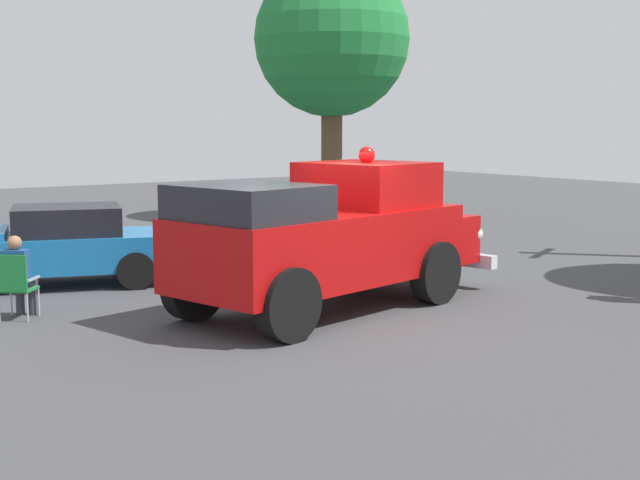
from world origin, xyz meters
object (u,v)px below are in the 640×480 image
(oak_tree_right, at_px, (332,41))
(lawn_chair_near_truck, at_px, (15,282))
(classic_hot_rod, at_px, (48,245))
(vintage_fire_truck, at_px, (330,235))
(spectator_seated, at_px, (18,273))

(oak_tree_right, bearing_deg, lawn_chair_near_truck, -54.43)
(classic_hot_rod, bearing_deg, vintage_fire_truck, 32.81)
(vintage_fire_truck, xyz_separation_m, lawn_chair_near_truck, (-2.09, -4.37, -0.61))
(lawn_chair_near_truck, bearing_deg, oak_tree_right, 125.57)
(spectator_seated, bearing_deg, oak_tree_right, 125.44)
(lawn_chair_near_truck, xyz_separation_m, spectator_seated, (-0.10, 0.08, 0.11))
(vintage_fire_truck, distance_m, classic_hot_rod, 5.57)
(vintage_fire_truck, relative_size, classic_hot_rod, 1.33)
(lawn_chair_near_truck, relative_size, oak_tree_right, 0.13)
(classic_hot_rod, relative_size, lawn_chair_near_truck, 4.63)
(spectator_seated, bearing_deg, vintage_fire_truck, 62.92)
(vintage_fire_truck, distance_m, spectator_seated, 4.84)
(lawn_chair_near_truck, distance_m, oak_tree_right, 15.86)
(vintage_fire_truck, height_order, spectator_seated, vintage_fire_truck)
(classic_hot_rod, xyz_separation_m, lawn_chair_near_truck, (2.57, -1.36, -0.16))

